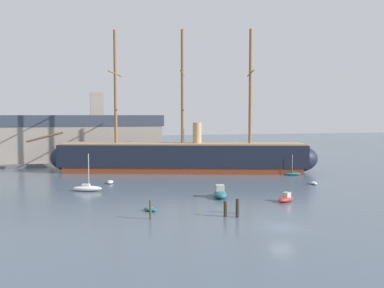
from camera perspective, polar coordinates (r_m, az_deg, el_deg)
The scene contains 16 objects.
ground_plane at distance 47.27m, azimuth 12.01°, elevation -10.90°, with size 400.00×400.00×0.00m, color #4C5B6B.
tall_ship at distance 88.95m, azimuth -1.28°, elevation -1.72°, with size 59.72×22.80×29.51m.
dinghy_foreground_left at distance 53.80m, azimuth -5.64°, elevation -8.74°, with size 1.97×2.02×0.46m.
motorboat_foreground_right at distance 60.57m, azimuth 12.50°, elevation -7.16°, with size 3.33×2.71×1.30m.
motorboat_near_centre at distance 62.14m, azimuth 3.81°, elevation -6.62°, with size 2.64×4.63×1.83m.
sailboat_mid_left at distance 69.06m, azimuth -13.88°, elevation -5.77°, with size 4.78×2.64×5.96m.
dinghy_mid_right at distance 76.48m, azimuth 16.02°, elevation -5.04°, with size 1.35×2.38×0.53m.
dinghy_alongside_bow at distance 75.83m, azimuth -10.92°, elevation -5.03°, with size 1.45×2.45×0.54m.
sailboat_alongside_stern at distance 86.60m, azimuth 13.42°, elevation -3.89°, with size 3.34×1.66×4.18m.
dinghy_far_right at distance 104.27m, azimuth 13.69°, elevation -2.63°, with size 2.00×1.90×0.45m.
dinghy_distant_centre at distance 109.49m, azimuth -3.08°, elevation -2.19°, with size 1.81×2.40×0.52m.
mooring_piling_nearest at distance 50.87m, azimuth 4.49°, elevation -8.68°, with size 0.38×0.38×1.86m, color #382B1E.
mooring_piling_left_pair at distance 49.67m, azimuth -5.61°, elevation -8.78°, with size 0.26×0.26×2.24m, color #4C3D2D.
mooring_piling_right_pair at distance 50.66m, azimuth 6.13°, elevation -8.56°, with size 0.42×0.42×2.19m, color #382B1E.
mooring_piling_midwater at distance 52.57m, azimuth 6.16°, elevation -8.27°, with size 0.41×0.41×1.87m, color #4C3D2D.
dockside_warehouse_left at distance 108.25m, azimuth -16.23°, elevation 0.60°, with size 49.11×13.42×17.43m.
Camera 1 is at (-20.64, -40.77, 12.10)m, focal length 39.69 mm.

